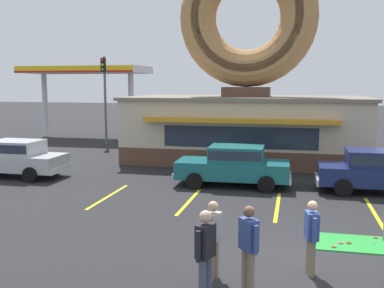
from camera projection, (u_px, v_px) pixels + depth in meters
name	position (u px, v px, depth m)	size (l,w,h in m)	color
ground_plane	(305.00, 269.00, 9.84)	(160.00, 160.00, 0.00)	#232326
donut_shop_building	(246.00, 89.00, 23.44)	(12.30, 6.75, 10.96)	brown
mini_donut_near_left	(349.00, 243.00, 11.32)	(0.13, 0.13, 0.04)	brown
mini_donut_mid_left	(375.00, 237.00, 11.72)	(0.13, 0.13, 0.04)	#A5724C
mini_donut_mid_centre	(341.00, 243.00, 11.32)	(0.13, 0.13, 0.04)	#D8667F
mini_donut_far_left	(334.00, 246.00, 11.06)	(0.13, 0.13, 0.04)	#A5724C
golf_ball	(374.00, 242.00, 11.34)	(0.04, 0.04, 0.04)	white
car_navy	(379.00, 170.00, 16.57)	(4.57, 1.99, 1.60)	navy
car_teal	(234.00, 164.00, 17.74)	(4.59, 2.04, 1.60)	#196066
car_silver	(15.00, 157.00, 19.51)	(4.58, 2.02, 1.60)	#B2B5BA
pedestrian_blue_sweater_man	(311.00, 234.00, 9.43)	(0.31, 0.59, 1.61)	#7F7056
pedestrian_leather_jacket_man	(213.00, 236.00, 9.21)	(0.35, 0.57, 1.66)	#7F7056
pedestrian_clipboard_woman	(205.00, 251.00, 8.26)	(0.36, 0.57, 1.74)	#474C66
pedestrian_beanie_man	(248.00, 244.00, 8.66)	(0.42, 0.49, 1.71)	#7F7056
traffic_light_pole	(105.00, 89.00, 29.51)	(0.28, 0.47, 5.80)	#595B60
gas_station_canopy	(86.00, 72.00, 33.25)	(9.00, 4.46, 5.30)	silver
parking_stripe_far_left	(108.00, 196.00, 16.18)	(0.12, 3.60, 0.01)	yellow
parking_stripe_left	(189.00, 201.00, 15.51)	(0.12, 3.60, 0.01)	yellow
parking_stripe_mid_left	(277.00, 206.00, 14.84)	(0.12, 3.60, 0.01)	yellow
parking_stripe_centre	(374.00, 212.00, 14.18)	(0.12, 3.60, 0.01)	yellow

